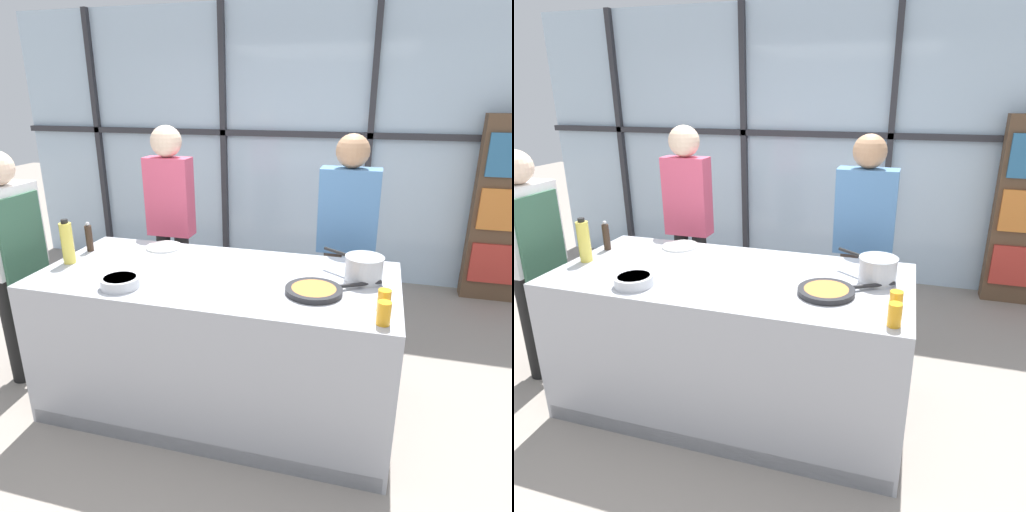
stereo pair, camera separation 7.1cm
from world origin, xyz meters
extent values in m
plane|color=gray|center=(0.00, 0.00, 0.00)|extent=(18.00, 18.00, 0.00)
cube|color=silver|center=(0.00, 2.45, 1.40)|extent=(6.40, 0.04, 2.80)
cube|color=#2D2D33|center=(0.00, 2.40, 1.54)|extent=(6.40, 0.06, 0.06)
cube|color=#2D2D33|center=(-2.30, 2.40, 1.40)|extent=(0.06, 0.06, 2.80)
cube|color=#2D2D33|center=(-0.77, 2.40, 1.40)|extent=(0.06, 0.06, 2.80)
cube|color=#2D2D33|center=(0.77, 2.40, 1.40)|extent=(0.06, 0.06, 2.80)
cube|color=brown|center=(2.03, 2.27, 0.89)|extent=(0.52, 0.16, 1.77)
cube|color=red|center=(2.03, 2.18, 0.39)|extent=(0.44, 0.03, 0.39)
cube|color=orange|center=(2.03, 2.18, 0.92)|extent=(0.44, 0.03, 0.39)
cube|color=#A8AAB2|center=(0.00, 0.00, 0.46)|extent=(2.13, 0.98, 0.92)
cube|color=black|center=(0.73, 0.00, 0.91)|extent=(0.52, 0.52, 0.01)
cube|color=black|center=(0.00, -0.47, 0.05)|extent=(2.09, 0.03, 0.10)
cylinder|color=#38383D|center=(0.60, -0.12, 0.92)|extent=(0.13, 0.13, 0.01)
cylinder|color=#38383D|center=(0.85, -0.12, 0.92)|extent=(0.13, 0.13, 0.01)
cylinder|color=#38383D|center=(0.60, 0.12, 0.92)|extent=(0.13, 0.13, 0.01)
cylinder|color=#38383D|center=(0.85, 0.12, 0.92)|extent=(0.13, 0.13, 0.01)
cylinder|color=black|center=(-1.46, 0.08, 0.40)|extent=(0.14, 0.14, 0.80)
cylinder|color=black|center=(-1.46, -0.12, 0.40)|extent=(0.14, 0.14, 0.80)
cube|color=white|center=(-1.46, -0.02, 1.09)|extent=(0.20, 0.44, 0.58)
cube|color=#38664C|center=(-1.35, -0.02, 0.88)|extent=(0.02, 0.38, 0.88)
cylinder|color=black|center=(-0.62, 0.87, 0.43)|extent=(0.12, 0.12, 0.86)
cylinder|color=black|center=(-0.78, 0.87, 0.43)|extent=(0.12, 0.12, 0.86)
cube|color=#DB4C6B|center=(-0.70, 0.87, 1.17)|extent=(0.36, 0.16, 0.62)
sphere|color=beige|center=(-0.70, 0.87, 1.59)|extent=(0.24, 0.24, 0.24)
cylinder|color=#47382D|center=(0.79, 0.87, 0.42)|extent=(0.14, 0.14, 0.84)
cylinder|color=#47382D|center=(0.61, 0.87, 0.42)|extent=(0.14, 0.14, 0.84)
cube|color=#4C7AAD|center=(0.70, 0.87, 1.14)|extent=(0.42, 0.19, 0.61)
sphere|color=tan|center=(0.70, 0.87, 1.57)|extent=(0.24, 0.24, 0.24)
cylinder|color=#232326|center=(0.60, -0.12, 0.94)|extent=(0.31, 0.31, 0.03)
cylinder|color=#B26B2D|center=(0.60, -0.12, 0.95)|extent=(0.24, 0.24, 0.01)
cylinder|color=#232326|center=(0.84, 0.01, 0.94)|extent=(0.23, 0.14, 0.02)
cylinder|color=silver|center=(0.85, 0.12, 0.99)|extent=(0.21, 0.21, 0.15)
cylinder|color=silver|center=(0.85, 0.12, 1.06)|extent=(0.22, 0.22, 0.01)
cylinder|color=black|center=(0.69, 0.24, 1.04)|extent=(0.17, 0.12, 0.02)
cylinder|color=white|center=(-0.52, 0.37, 0.93)|extent=(0.25, 0.25, 0.01)
cylinder|color=silver|center=(-0.45, -0.32, 0.95)|extent=(0.22, 0.22, 0.06)
cylinder|color=#4C4C51|center=(-0.45, -0.32, 0.97)|extent=(0.18, 0.18, 0.01)
cylinder|color=#E0CC4C|center=(-0.97, -0.06, 1.05)|extent=(0.08, 0.08, 0.26)
cylinder|color=black|center=(-0.97, -0.06, 1.19)|extent=(0.04, 0.04, 0.02)
cylinder|color=#332319|center=(-0.98, 0.17, 1.01)|extent=(0.05, 0.05, 0.18)
sphere|color=#B2B2B7|center=(-0.98, 0.17, 1.11)|extent=(0.03, 0.03, 0.03)
cylinder|color=orange|center=(0.97, -0.39, 0.98)|extent=(0.07, 0.07, 0.11)
cylinder|color=orange|center=(0.97, -0.25, 0.98)|extent=(0.07, 0.07, 0.11)
camera|label=1|loc=(0.89, -2.38, 1.94)|focal=32.00mm
camera|label=2|loc=(0.96, -2.36, 1.94)|focal=32.00mm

